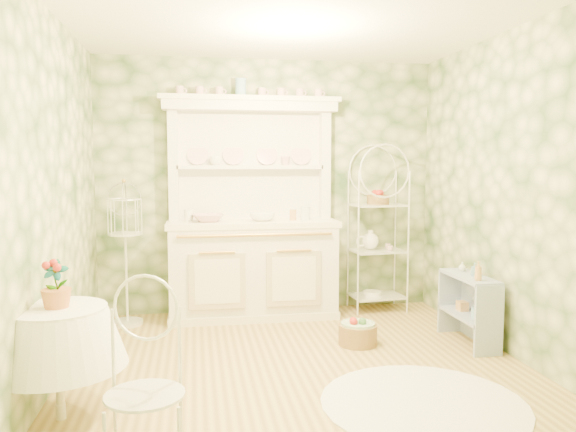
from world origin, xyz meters
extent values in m
plane|color=tan|center=(0.00, 0.00, 0.00)|extent=(3.60, 3.60, 0.00)
plane|color=white|center=(0.00, 0.00, 2.70)|extent=(3.60, 3.60, 0.00)
plane|color=beige|center=(-1.80, 0.00, 1.35)|extent=(3.60, 3.60, 0.00)
plane|color=beige|center=(1.80, 0.00, 1.35)|extent=(3.60, 3.60, 0.00)
plane|color=beige|center=(0.00, 1.80, 1.35)|extent=(3.60, 3.60, 0.00)
plane|color=beige|center=(0.00, -1.80, 1.35)|extent=(3.60, 3.60, 0.00)
cube|color=white|center=(-0.20, 1.52, 1.15)|extent=(1.87, 0.61, 2.29)
cube|color=white|center=(1.17, 1.58, 0.92)|extent=(0.61, 0.46, 1.84)
cube|color=#96A6C4|center=(1.60, 0.33, 0.31)|extent=(0.28, 0.73, 0.62)
cylinder|color=white|center=(-1.64, -0.64, 0.37)|extent=(0.75, 0.75, 0.74)
cube|color=white|center=(-1.05, -1.44, 0.39)|extent=(0.44, 0.44, 0.78)
cube|color=white|center=(-1.46, 1.43, 0.70)|extent=(0.36, 0.36, 1.40)
cylinder|color=olive|center=(0.62, 0.45, 0.12)|extent=(0.46, 0.46, 0.25)
cylinder|color=white|center=(0.70, -0.80, 0.01)|extent=(1.53, 1.53, 0.01)
imported|color=white|center=(-0.66, 1.50, 1.02)|extent=(0.34, 0.34, 0.08)
imported|color=white|center=(-0.10, 1.48, 1.02)|extent=(0.34, 0.34, 0.08)
imported|color=white|center=(-0.57, 1.68, 1.61)|extent=(0.13, 0.13, 0.09)
imported|color=white|center=(0.17, 1.68, 1.61)|extent=(0.11, 0.11, 0.10)
imported|color=#3F7238|center=(-1.63, -0.65, 0.85)|extent=(0.16, 0.11, 0.30)
imported|color=tan|center=(1.56, 0.11, 0.68)|extent=(0.07, 0.07, 0.16)
imported|color=#7DB2D3|center=(1.63, 0.30, 0.65)|extent=(0.07, 0.07, 0.12)
imported|color=silver|center=(1.63, 0.53, 0.65)|extent=(0.07, 0.07, 0.09)
camera|label=1|loc=(-0.79, -4.22, 1.60)|focal=35.00mm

